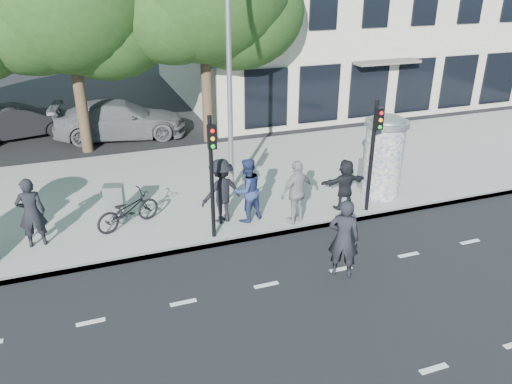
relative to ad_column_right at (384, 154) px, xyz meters
name	(u,v)px	position (x,y,z in m)	size (l,w,h in m)	color
ground	(290,321)	(-5.20, -4.70, -1.54)	(120.00, 120.00, 0.00)	black
sidewalk	(203,185)	(-5.20, 2.80, -1.46)	(40.00, 8.00, 0.15)	gray
curb	(238,240)	(-5.20, -1.15, -1.46)	(40.00, 0.10, 0.16)	slate
lane_dash_far	(266,285)	(-5.20, -3.30, -1.53)	(32.00, 0.12, 0.01)	silver
ad_column_right	(384,154)	(0.00, 0.00, 0.00)	(1.36, 1.36, 2.65)	beige
traffic_pole_near	(212,166)	(-5.80, -0.91, 0.69)	(0.22, 0.31, 3.40)	black
traffic_pole_far	(374,145)	(-1.00, -0.91, 0.69)	(0.22, 0.31, 3.40)	black
street_lamp	(229,45)	(-4.40, 1.93, 3.26)	(0.25, 0.93, 8.00)	slate
ped_b	(31,213)	(-10.34, 0.28, -0.43)	(0.70, 0.46, 1.92)	black
ped_c	(247,190)	(-4.63, -0.25, -0.44)	(0.92, 0.72, 1.89)	navy
ped_d	(221,191)	(-5.33, -0.07, -0.43)	(1.23, 0.71, 1.91)	black
ped_e	(297,192)	(-3.34, -0.85, -0.44)	(1.11, 0.63, 1.90)	gray
ped_f	(345,184)	(-1.60, -0.50, -0.60)	(1.46, 0.52, 1.57)	black
man_road	(344,239)	(-3.31, -3.50, -0.53)	(0.74, 0.48, 2.02)	black
bicycle	(128,210)	(-7.91, 0.53, -0.88)	(1.93, 0.67, 1.01)	black
cabinet_left	(115,203)	(-8.22, 0.97, -0.83)	(0.54, 0.39, 1.13)	slate
cabinet_right	(367,173)	(-0.14, 0.63, -0.87)	(0.50, 0.36, 1.04)	slate
car_mid	(20,121)	(-11.33, 10.85, -0.81)	(4.42, 1.54, 1.46)	black
car_right	(120,119)	(-7.19, 9.38, -0.72)	(5.61, 2.28, 1.63)	#575A5F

